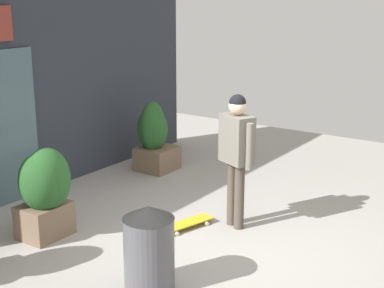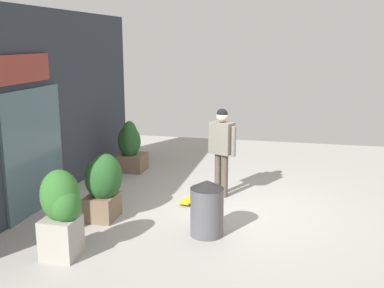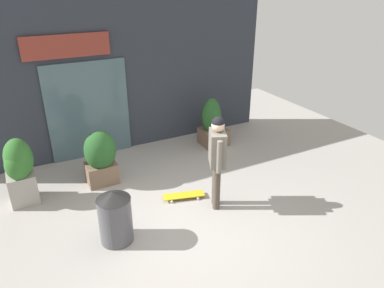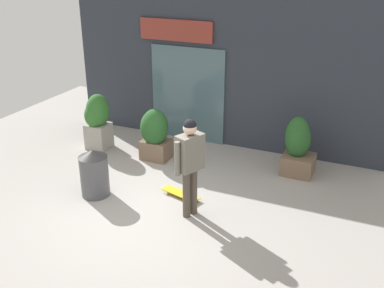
{
  "view_description": "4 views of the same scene",
  "coord_description": "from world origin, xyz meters",
  "px_view_note": "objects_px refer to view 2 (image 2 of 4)",
  "views": [
    {
      "loc": [
        -5.38,
        -3.27,
        3.0
      ],
      "look_at": [
        0.45,
        0.74,
        1.08
      ],
      "focal_mm": 53.27,
      "sensor_mm": 36.0,
      "label": 1
    },
    {
      "loc": [
        -7.92,
        -1.17,
        3.02
      ],
      "look_at": [
        0.45,
        0.74,
        1.08
      ],
      "focal_mm": 42.92,
      "sensor_mm": 36.0,
      "label": 2
    },
    {
      "loc": [
        -2.32,
        -4.54,
        3.88
      ],
      "look_at": [
        0.45,
        0.74,
        1.08
      ],
      "focal_mm": 33.81,
      "sensor_mm": 36.0,
      "label": 3
    },
    {
      "loc": [
        3.5,
        -6.05,
        4.26
      ],
      "look_at": [
        0.45,
        0.74,
        1.08
      ],
      "focal_mm": 43.14,
      "sensor_mm": 36.0,
      "label": 4
    }
  ],
  "objects_px": {
    "skateboard": "(192,198)",
    "trash_bin": "(207,208)",
    "planter_box_mid": "(130,147)",
    "planter_box_left": "(104,183)",
    "planter_box_right": "(62,210)",
    "skateboarder": "(222,143)"
  },
  "relations": [
    {
      "from": "skateboarder",
      "to": "planter_box_mid",
      "type": "height_order",
      "value": "skateboarder"
    },
    {
      "from": "planter_box_mid",
      "to": "trash_bin",
      "type": "bearing_deg",
      "value": -142.52
    },
    {
      "from": "planter_box_left",
      "to": "planter_box_mid",
      "type": "height_order",
      "value": "planter_box_mid"
    },
    {
      "from": "skateboard",
      "to": "trash_bin",
      "type": "relative_size",
      "value": 0.9
    },
    {
      "from": "skateboard",
      "to": "trash_bin",
      "type": "distance_m",
      "value": 1.64
    },
    {
      "from": "planter_box_left",
      "to": "planter_box_right",
      "type": "distance_m",
      "value": 1.44
    },
    {
      "from": "skateboard",
      "to": "planter_box_mid",
      "type": "height_order",
      "value": "planter_box_mid"
    },
    {
      "from": "planter_box_mid",
      "to": "trash_bin",
      "type": "xyz_separation_m",
      "value": [
        -3.2,
        -2.46,
        -0.13
      ]
    },
    {
      "from": "planter_box_mid",
      "to": "planter_box_left",
      "type": "bearing_deg",
      "value": -168.32
    },
    {
      "from": "planter_box_right",
      "to": "planter_box_mid",
      "type": "height_order",
      "value": "planter_box_right"
    },
    {
      "from": "trash_bin",
      "to": "planter_box_left",
      "type": "bearing_deg",
      "value": 82.29
    },
    {
      "from": "skateboarder",
      "to": "skateboard",
      "type": "bearing_deg",
      "value": -25.7
    },
    {
      "from": "skateboarder",
      "to": "trash_bin",
      "type": "relative_size",
      "value": 1.93
    },
    {
      "from": "planter_box_mid",
      "to": "skateboard",
      "type": "bearing_deg",
      "value": -132.4
    },
    {
      "from": "planter_box_mid",
      "to": "trash_bin",
      "type": "distance_m",
      "value": 4.04
    },
    {
      "from": "skateboarder",
      "to": "planter_box_mid",
      "type": "bearing_deg",
      "value": -94.76
    },
    {
      "from": "planter_box_left",
      "to": "planter_box_right",
      "type": "relative_size",
      "value": 0.9
    },
    {
      "from": "skateboarder",
      "to": "planter_box_left",
      "type": "height_order",
      "value": "skateboarder"
    },
    {
      "from": "skateboarder",
      "to": "planter_box_right",
      "type": "distance_m",
      "value": 3.57
    },
    {
      "from": "planter_box_left",
      "to": "trash_bin",
      "type": "height_order",
      "value": "planter_box_left"
    },
    {
      "from": "planter_box_left",
      "to": "planter_box_mid",
      "type": "bearing_deg",
      "value": 11.68
    },
    {
      "from": "skateboard",
      "to": "planter_box_right",
      "type": "xyz_separation_m",
      "value": [
        -2.67,
        1.27,
        0.64
      ]
    }
  ]
}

